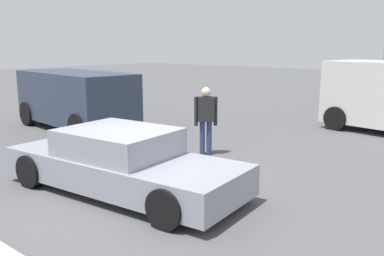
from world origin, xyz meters
The scene contains 4 objects.
ground_plane centered at (0.00, 0.00, 0.00)m, with size 80.00×80.00×0.00m, color #515154.
sedan_foreground centered at (-0.29, 0.03, 0.55)m, with size 4.82×2.22×1.18m.
suv_dark centered at (-5.95, 3.03, 1.01)m, with size 4.75×2.47×1.84m.
pedestrian centered at (-0.69, 3.08, 1.01)m, with size 0.46×0.45×1.69m.
Camera 1 is at (5.43, -4.85, 2.70)m, focal length 38.89 mm.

